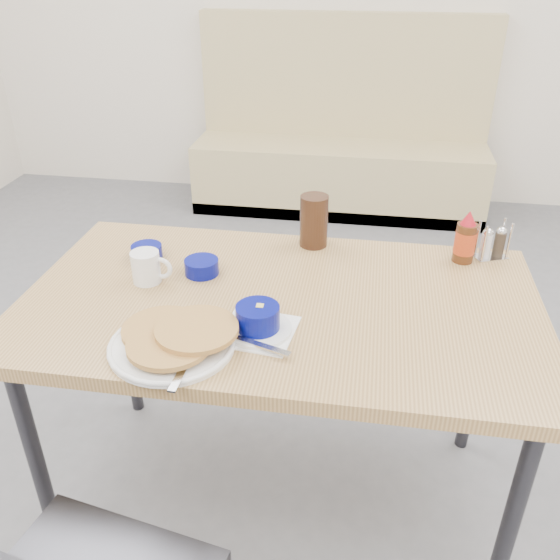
# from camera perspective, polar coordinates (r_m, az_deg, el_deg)

# --- Properties ---
(ground) EXTENTS (6.00, 6.00, 0.00)m
(ground) POSITION_cam_1_polar(r_m,az_deg,el_deg) (1.96, -1.30, -25.18)
(ground) COLOR slate
(ground) RESTS_ON ground
(booth_bench) EXTENTS (1.90, 0.56, 1.22)m
(booth_bench) POSITION_cam_1_polar(r_m,az_deg,el_deg) (4.09, 5.81, 11.85)
(booth_bench) COLOR tan
(booth_bench) RESTS_ON ground
(dining_table) EXTENTS (1.40, 0.80, 0.76)m
(dining_table) POSITION_cam_1_polar(r_m,az_deg,el_deg) (1.64, -0.00, -3.62)
(dining_table) COLOR tan
(dining_table) RESTS_ON ground
(pancake_plate) EXTENTS (0.31, 0.32, 0.05)m
(pancake_plate) POSITION_cam_1_polar(r_m,az_deg,el_deg) (1.43, -10.14, -5.66)
(pancake_plate) COLOR white
(pancake_plate) RESTS_ON dining_table
(coffee_mug) EXTENTS (0.12, 0.08, 0.09)m
(coffee_mug) POSITION_cam_1_polar(r_m,az_deg,el_deg) (1.70, -12.66, 1.25)
(coffee_mug) COLOR white
(coffee_mug) RESTS_ON dining_table
(grits_setting) EXTENTS (0.20, 0.21, 0.07)m
(grits_setting) POSITION_cam_1_polar(r_m,az_deg,el_deg) (1.46, -2.15, -3.98)
(grits_setting) COLOR white
(grits_setting) RESTS_ON dining_table
(creamer_bowl) EXTENTS (0.09, 0.09, 0.04)m
(creamer_bowl) POSITION_cam_1_polar(r_m,az_deg,el_deg) (1.85, -12.70, 2.66)
(creamer_bowl) COLOR #040A69
(creamer_bowl) RESTS_ON dining_table
(butter_bowl) EXTENTS (0.10, 0.10, 0.04)m
(butter_bowl) POSITION_cam_1_polar(r_m,az_deg,el_deg) (1.73, -7.55, 1.26)
(butter_bowl) COLOR #040A69
(butter_bowl) RESTS_ON dining_table
(amber_tumbler) EXTENTS (0.11, 0.11, 0.16)m
(amber_tumbler) POSITION_cam_1_polar(r_m,az_deg,el_deg) (1.86, 3.28, 5.70)
(amber_tumbler) COLOR black
(amber_tumbler) RESTS_ON dining_table
(condiment_caddy) EXTENTS (0.11, 0.09, 0.12)m
(condiment_caddy) POSITION_cam_1_polar(r_m,az_deg,el_deg) (1.91, 19.76, 3.17)
(condiment_caddy) COLOR silver
(condiment_caddy) RESTS_ON dining_table
(syrup_bottle) EXTENTS (0.06, 0.06, 0.16)m
(syrup_bottle) POSITION_cam_1_polar(r_m,az_deg,el_deg) (1.85, 17.41, 3.71)
(syrup_bottle) COLOR #47230F
(syrup_bottle) RESTS_ON dining_table
(sugar_wrapper) EXTENTS (0.04, 0.04, 0.00)m
(sugar_wrapper) POSITION_cam_1_polar(r_m,az_deg,el_deg) (1.59, -3.06, -2.07)
(sugar_wrapper) COLOR #CC4444
(sugar_wrapper) RESTS_ON dining_table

